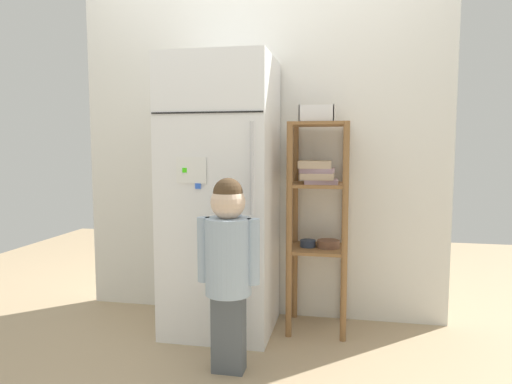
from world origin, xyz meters
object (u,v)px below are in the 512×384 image
refrigerator (221,197)px  child_standing (228,256)px  fruit_bin (317,116)px  pantry_shelf_unit (318,201)px

refrigerator → child_standing: 0.60m
child_standing → fruit_bin: size_ratio=4.79×
child_standing → pantry_shelf_unit: pantry_shelf_unit is taller
fruit_bin → child_standing: bearing=-121.2°
refrigerator → fruit_bin: 0.75m
child_standing → fruit_bin: fruit_bin is taller
child_standing → pantry_shelf_unit: bearing=57.8°
child_standing → fruit_bin: bearing=58.8°
refrigerator → fruit_bin: (0.56, 0.11, 0.48)m
child_standing → fruit_bin: (0.38, 0.63, 0.71)m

